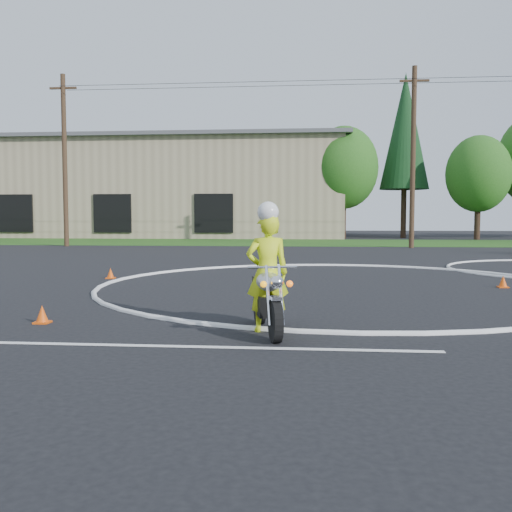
{
  "coord_description": "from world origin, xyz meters",
  "views": [
    {
      "loc": [
        -0.79,
        -11.51,
        1.77
      ],
      "look_at": [
        -1.66,
        -1.92,
        1.1
      ],
      "focal_mm": 40.0,
      "sensor_mm": 36.0,
      "label": 1
    }
  ],
  "objects": [
    {
      "name": "traffic_cones",
      "position": [
        3.61,
        3.3,
        0.14
      ],
      "size": [
        20.0,
        13.54,
        0.3
      ],
      "color": "#E54E0C",
      "rests_on": "ground"
    },
    {
      "name": "grass_strip",
      "position": [
        0.0,
        27.0,
        0.01
      ],
      "size": [
        120.0,
        10.0,
        0.02
      ],
      "primitive_type": "cube",
      "color": "#1E4714",
      "rests_on": "ground"
    },
    {
      "name": "ground",
      "position": [
        0.0,
        0.0,
        0.0
      ],
      "size": [
        120.0,
        120.0,
        0.0
      ],
      "primitive_type": "plane",
      "color": "black",
      "rests_on": "ground"
    },
    {
      "name": "primary_motorcycle",
      "position": [
        -1.39,
        -2.96,
        0.52
      ],
      "size": [
        0.76,
        2.02,
        1.08
      ],
      "rotation": [
        0.0,
        0.0,
        0.24
      ],
      "color": "black",
      "rests_on": "ground"
    },
    {
      "name": "rider_primary_grp",
      "position": [
        -1.4,
        -2.83,
        0.96
      ],
      "size": [
        0.74,
        0.58,
        2.0
      ],
      "rotation": [
        0.0,
        0.0,
        0.24
      ],
      "color": "#CBE418",
      "rests_on": "ground"
    },
    {
      "name": "utility_poles",
      "position": [
        5.0,
        21.0,
        5.2
      ],
      "size": [
        41.6,
        1.12,
        10.0
      ],
      "color": "#473321",
      "rests_on": "ground"
    },
    {
      "name": "course_markings",
      "position": [
        2.17,
        4.35,
        0.01
      ],
      "size": [
        19.05,
        19.05,
        0.12
      ],
      "color": "silver",
      "rests_on": "ground"
    },
    {
      "name": "treeline",
      "position": [
        14.78,
        34.61,
        6.62
      ],
      "size": [
        38.2,
        8.1,
        14.52
      ],
      "color": "#382619",
      "rests_on": "ground"
    },
    {
      "name": "warehouse",
      "position": [
        -18.0,
        39.99,
        4.16
      ],
      "size": [
        41.0,
        17.0,
        8.3
      ],
      "color": "tan",
      "rests_on": "ground"
    }
  ]
}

